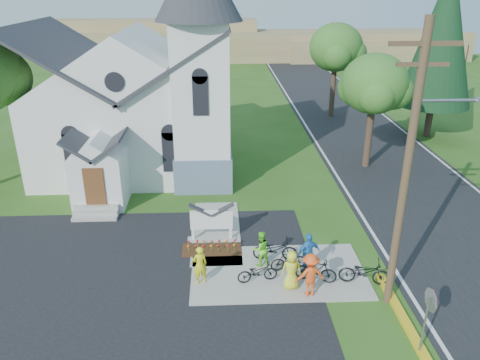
{
  "coord_description": "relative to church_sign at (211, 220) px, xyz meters",
  "views": [
    {
      "loc": [
        -0.79,
        -15.35,
        10.89
      ],
      "look_at": [
        0.16,
        5.0,
        2.18
      ],
      "focal_mm": 35.0,
      "sensor_mm": 36.0,
      "label": 1
    }
  ],
  "objects": [
    {
      "name": "church",
      "position": [
        -4.28,
        9.28,
        4.22
      ],
      "size": [
        12.35,
        12.0,
        13.0
      ],
      "color": "silver",
      "rests_on": "ground"
    },
    {
      "name": "distant_hills",
      "position": [
        4.56,
        53.13,
        1.15
      ],
      "size": [
        61.0,
        10.0,
        5.6
      ],
      "color": "olive",
      "rests_on": "ground"
    },
    {
      "name": "cyclist_4",
      "position": [
        3.04,
        -3.79,
        -0.18
      ],
      "size": [
        0.8,
        0.54,
        1.59
      ],
      "primitive_type": "imported",
      "rotation": [
        0.0,
        0.0,
        3.19
      ],
      "color": "yellow",
      "rests_on": "sidewalk"
    },
    {
      "name": "bike_2",
      "position": [
        2.66,
        -1.79,
        -0.49
      ],
      "size": [
        1.89,
        0.79,
        0.97
      ],
      "primitive_type": "imported",
      "rotation": [
        0.0,
        0.0,
        1.49
      ],
      "color": "black",
      "rests_on": "sidewalk"
    },
    {
      "name": "church_sign",
      "position": [
        0.0,
        0.0,
        0.0
      ],
      "size": [
        2.2,
        0.4,
        1.7
      ],
      "color": "#A19A91",
      "rests_on": "ground"
    },
    {
      "name": "ground",
      "position": [
        1.2,
        -3.2,
        -1.03
      ],
      "size": [
        120.0,
        120.0,
        0.0
      ],
      "primitive_type": "plane",
      "color": "#2D5117",
      "rests_on": "ground"
    },
    {
      "name": "bike_0",
      "position": [
        1.8,
        -3.32,
        -0.56
      ],
      "size": [
        1.67,
        0.83,
        0.84
      ],
      "primitive_type": "imported",
      "rotation": [
        0.0,
        0.0,
        1.75
      ],
      "color": "black",
      "rests_on": "sidewalk"
    },
    {
      "name": "parking_lot",
      "position": [
        -5.8,
        -5.2,
        -1.02
      ],
      "size": [
        20.0,
        16.0,
        0.02
      ],
      "primitive_type": "cube",
      "color": "black",
      "rests_on": "ground"
    },
    {
      "name": "stop_sign",
      "position": [
        6.63,
        -7.4,
        0.75
      ],
      "size": [
        0.11,
        0.76,
        2.48
      ],
      "color": "gray",
      "rests_on": "ground"
    },
    {
      "name": "sidewalk",
      "position": [
        2.7,
        -2.7,
        -1.0
      ],
      "size": [
        7.0,
        4.0,
        0.05
      ],
      "primitive_type": "cube",
      "color": "#A19A91",
      "rests_on": "ground"
    },
    {
      "name": "tree_road_mid",
      "position": [
        10.2,
        20.8,
        4.75
      ],
      "size": [
        4.4,
        4.4,
        7.8
      ],
      "color": "#36261D",
      "rests_on": "ground"
    },
    {
      "name": "conifer",
      "position": [
        16.2,
        14.8,
        6.36
      ],
      "size": [
        5.2,
        5.2,
        12.4
      ],
      "color": "#36261D",
      "rests_on": "ground"
    },
    {
      "name": "cyclist_0",
      "position": [
        -0.42,
        -3.3,
        -0.18
      ],
      "size": [
        0.68,
        0.56,
        1.6
      ],
      "primitive_type": "imported",
      "rotation": [
        0.0,
        0.0,
        3.49
      ],
      "color": "yellow",
      "rests_on": "sidewalk"
    },
    {
      "name": "road",
      "position": [
        11.2,
        11.8,
        -1.02
      ],
      "size": [
        8.0,
        90.0,
        0.02
      ],
      "primitive_type": "cube",
      "color": "black",
      "rests_on": "ground"
    },
    {
      "name": "bike_1",
      "position": [
        3.12,
        -2.59,
        -0.53
      ],
      "size": [
        1.55,
        0.67,
        0.9
      ],
      "primitive_type": "imported",
      "rotation": [
        0.0,
        0.0,
        1.74
      ],
      "color": "black",
      "rests_on": "sidewalk"
    },
    {
      "name": "bike_3",
      "position": [
        4.07,
        -3.41,
        -0.48
      ],
      "size": [
        1.71,
        0.95,
        0.99
      ],
      "primitive_type": "imported",
      "rotation": [
        0.0,
        0.0,
        1.25
      ],
      "color": "black",
      "rests_on": "sidewalk"
    },
    {
      "name": "cyclist_2",
      "position": [
        3.86,
        -2.8,
        -0.09
      ],
      "size": [
        1.12,
        0.77,
        1.77
      ],
      "primitive_type": "imported",
      "rotation": [
        0.0,
        0.0,
        3.51
      ],
      "color": "#2980CD",
      "rests_on": "sidewalk"
    },
    {
      "name": "bike_4",
      "position": [
        5.9,
        -3.64,
        -0.47
      ],
      "size": [
        2.03,
        1.04,
        1.02
      ],
      "primitive_type": "imported",
      "rotation": [
        0.0,
        0.0,
        1.37
      ],
      "color": "black",
      "rests_on": "sidewalk"
    },
    {
      "name": "tree_road_near",
      "position": [
        9.7,
        8.8,
        4.18
      ],
      "size": [
        4.0,
        4.0,
        7.05
      ],
      "color": "#36261D",
      "rests_on": "ground"
    },
    {
      "name": "utility_pole",
      "position": [
        6.56,
        -4.7,
        4.38
      ],
      "size": [
        3.45,
        0.28,
        10.0
      ],
      "color": "#4A3225",
      "rests_on": "ground"
    },
    {
      "name": "cyclist_1",
      "position": [
        2.02,
        -2.16,
        -0.22
      ],
      "size": [
        0.9,
        0.8,
        1.52
      ],
      "primitive_type": "imported",
      "rotation": [
        0.0,
        0.0,
        3.5
      ],
      "color": "#6BE82B",
      "rests_on": "sidewalk"
    },
    {
      "name": "flower_bed",
      "position": [
        0.0,
        -0.9,
        -0.99
      ],
      "size": [
        2.6,
        1.1,
        0.07
      ],
      "primitive_type": "cube",
      "color": "#3A1F0F",
      "rests_on": "ground"
    },
    {
      "name": "cyclist_3",
      "position": [
        3.67,
        -4.23,
        -0.11
      ],
      "size": [
        1.2,
        0.81,
        1.73
      ],
      "primitive_type": "imported",
      "rotation": [
        0.0,
        0.0,
        3.3
      ],
      "color": "#F4511B",
      "rests_on": "sidewalk"
    }
  ]
}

